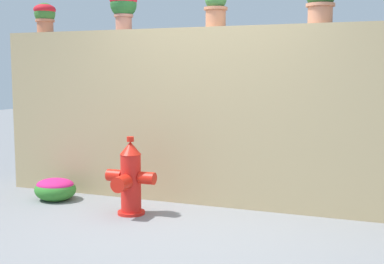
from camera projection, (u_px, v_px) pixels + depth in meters
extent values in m
plane|color=gray|center=(175.00, 230.00, 4.67)|extent=(24.00, 24.00, 0.00)
cube|color=tan|center=(215.00, 116.00, 5.60)|extent=(5.11, 0.42, 1.90)
cylinder|color=#C27053|center=(45.00, 27.00, 6.29)|extent=(0.20, 0.20, 0.18)
cylinder|color=#C27053|center=(45.00, 21.00, 6.29)|extent=(0.23, 0.23, 0.03)
sphere|color=#3C7530|center=(45.00, 13.00, 6.28)|extent=(0.26, 0.26, 0.26)
ellipsoid|color=red|center=(45.00, 10.00, 6.27)|extent=(0.27, 0.27, 0.14)
cylinder|color=#B16E5D|center=(124.00, 23.00, 5.89)|extent=(0.19, 0.19, 0.19)
cylinder|color=#B16E5D|center=(124.00, 16.00, 5.88)|extent=(0.22, 0.22, 0.03)
sphere|color=#26612C|center=(123.00, 4.00, 5.87)|extent=(0.30, 0.30, 0.30)
ellipsoid|color=red|center=(123.00, 0.00, 5.86)|extent=(0.32, 0.32, 0.17)
cylinder|color=#BA7151|center=(216.00, 18.00, 5.49)|extent=(0.22, 0.22, 0.22)
cylinder|color=#BA7151|center=(216.00, 9.00, 5.48)|extent=(0.26, 0.26, 0.03)
cylinder|color=#B67357|center=(320.00, 14.00, 5.10)|extent=(0.24, 0.24, 0.21)
cylinder|color=#B67357|center=(320.00, 5.00, 5.09)|extent=(0.29, 0.29, 0.03)
cylinder|color=red|center=(131.00, 212.00, 5.20)|extent=(0.28, 0.28, 0.03)
cylinder|color=red|center=(131.00, 184.00, 5.17)|extent=(0.21, 0.21, 0.61)
cone|color=red|center=(130.00, 148.00, 5.13)|extent=(0.22, 0.22, 0.13)
cylinder|color=red|center=(130.00, 139.00, 5.12)|extent=(0.07, 0.07, 0.05)
cylinder|color=red|center=(115.00, 175.00, 5.23)|extent=(0.16, 0.12, 0.12)
cylinder|color=red|center=(147.00, 178.00, 5.10)|extent=(0.16, 0.12, 0.12)
cylinder|color=red|center=(122.00, 184.00, 4.99)|extent=(0.15, 0.18, 0.15)
ellipsoid|color=#337D2C|center=(55.00, 190.00, 5.76)|extent=(0.48, 0.43, 0.26)
ellipsoid|color=#CA1F6B|center=(55.00, 185.00, 5.76)|extent=(0.43, 0.38, 0.14)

